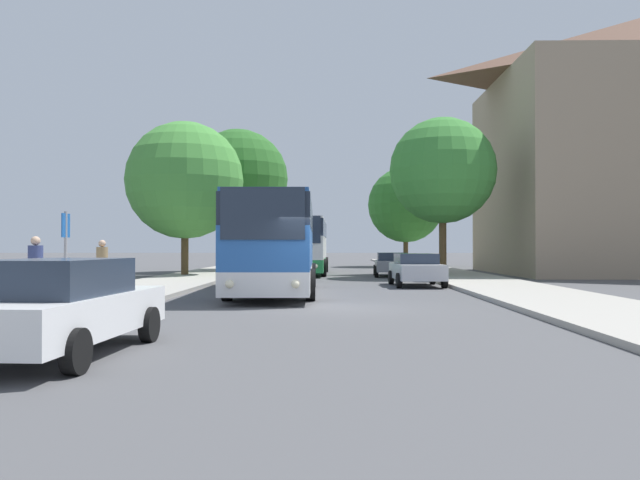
{
  "coord_description": "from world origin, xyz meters",
  "views": [
    {
      "loc": [
        0.21,
        -17.07,
        1.69
      ],
      "look_at": [
        -0.41,
        14.92,
        2.02
      ],
      "focal_mm": 35.0,
      "sensor_mm": 36.0,
      "label": 1
    }
  ],
  "objects_px": {
    "bus_middle": "(304,245)",
    "tree_left_near": "(238,179)",
    "bus_front": "(276,244)",
    "tree_right_near": "(443,171)",
    "tree_right_mid": "(406,205)",
    "tree_left_far": "(185,180)",
    "pedestrian_waiting_far": "(102,267)",
    "parked_car_left_curb": "(62,306)",
    "parked_car_right_far": "(392,264)",
    "parked_car_right_near": "(416,269)",
    "pedestrian_waiting_near": "(35,271)",
    "bus_stop_sign": "(66,248)"
  },
  "relations": [
    {
      "from": "parked_car_right_far",
      "to": "tree_right_mid",
      "type": "bearing_deg",
      "value": -96.77
    },
    {
      "from": "parked_car_right_far",
      "to": "bus_front",
      "type": "bearing_deg",
      "value": 69.19
    },
    {
      "from": "parked_car_left_curb",
      "to": "tree_right_mid",
      "type": "distance_m",
      "value": 44.26
    },
    {
      "from": "parked_car_right_far",
      "to": "tree_left_far",
      "type": "distance_m",
      "value": 12.43
    },
    {
      "from": "parked_car_left_curb",
      "to": "tree_right_mid",
      "type": "relative_size",
      "value": 0.57
    },
    {
      "from": "bus_front",
      "to": "tree_right_mid",
      "type": "xyz_separation_m",
      "value": [
        8.23,
        29.74,
        3.39
      ]
    },
    {
      "from": "bus_middle",
      "to": "tree_right_near",
      "type": "bearing_deg",
      "value": -25.83
    },
    {
      "from": "tree_right_near",
      "to": "bus_stop_sign",
      "type": "bearing_deg",
      "value": -124.28
    },
    {
      "from": "parked_car_left_curb",
      "to": "tree_left_near",
      "type": "bearing_deg",
      "value": 96.47
    },
    {
      "from": "parked_car_right_near",
      "to": "bus_front",
      "type": "bearing_deg",
      "value": 33.81
    },
    {
      "from": "bus_stop_sign",
      "to": "tree_right_mid",
      "type": "distance_m",
      "value": 39.25
    },
    {
      "from": "tree_right_near",
      "to": "tree_right_mid",
      "type": "relative_size",
      "value": 1.04
    },
    {
      "from": "tree_right_near",
      "to": "tree_right_mid",
      "type": "distance_m",
      "value": 18.33
    },
    {
      "from": "bus_stop_sign",
      "to": "tree_right_near",
      "type": "relative_size",
      "value": 0.28
    },
    {
      "from": "bus_front",
      "to": "pedestrian_waiting_near",
      "type": "xyz_separation_m",
      "value": [
        -5.45,
        -7.03,
        -0.73
      ]
    },
    {
      "from": "parked_car_right_near",
      "to": "tree_right_near",
      "type": "height_order",
      "value": "tree_right_near"
    },
    {
      "from": "tree_left_near",
      "to": "bus_front",
      "type": "bearing_deg",
      "value": -77.26
    },
    {
      "from": "bus_middle",
      "to": "parked_car_left_curb",
      "type": "bearing_deg",
      "value": -94.53
    },
    {
      "from": "parked_car_left_curb",
      "to": "parked_car_right_far",
      "type": "relative_size",
      "value": 1.07
    },
    {
      "from": "parked_car_right_far",
      "to": "pedestrian_waiting_far",
      "type": "height_order",
      "value": "pedestrian_waiting_far"
    },
    {
      "from": "parked_car_right_near",
      "to": "bus_stop_sign",
      "type": "xyz_separation_m",
      "value": [
        -10.25,
        -11.22,
        0.92
      ]
    },
    {
      "from": "bus_middle",
      "to": "tree_right_mid",
      "type": "bearing_deg",
      "value": 61.93
    },
    {
      "from": "bus_middle",
      "to": "pedestrian_waiting_far",
      "type": "height_order",
      "value": "bus_middle"
    },
    {
      "from": "bus_stop_sign",
      "to": "tree_left_near",
      "type": "xyz_separation_m",
      "value": [
        0.42,
        25.71,
        4.5
      ]
    },
    {
      "from": "bus_front",
      "to": "bus_middle",
      "type": "xyz_separation_m",
      "value": [
        0.35,
        15.24,
        -0.01
      ]
    },
    {
      "from": "bus_front",
      "to": "tree_left_far",
      "type": "distance_m",
      "value": 13.4
    },
    {
      "from": "tree_left_near",
      "to": "tree_right_near",
      "type": "xyz_separation_m",
      "value": [
        12.26,
        -7.1,
        -0.33
      ]
    },
    {
      "from": "parked_car_right_far",
      "to": "tree_right_near",
      "type": "height_order",
      "value": "tree_right_near"
    },
    {
      "from": "parked_car_right_far",
      "to": "tree_left_far",
      "type": "height_order",
      "value": "tree_left_far"
    },
    {
      "from": "parked_car_right_near",
      "to": "tree_left_far",
      "type": "bearing_deg",
      "value": -34.11
    },
    {
      "from": "bus_front",
      "to": "bus_stop_sign",
      "type": "relative_size",
      "value": 4.67
    },
    {
      "from": "bus_middle",
      "to": "pedestrian_waiting_far",
      "type": "relative_size",
      "value": 5.96
    },
    {
      "from": "parked_car_right_far",
      "to": "tree_left_near",
      "type": "relative_size",
      "value": 0.47
    },
    {
      "from": "bus_stop_sign",
      "to": "parked_car_left_curb",
      "type": "bearing_deg",
      "value": -67.14
    },
    {
      "from": "pedestrian_waiting_far",
      "to": "tree_right_mid",
      "type": "distance_m",
      "value": 35.4
    },
    {
      "from": "bus_middle",
      "to": "parked_car_right_near",
      "type": "relative_size",
      "value": 2.52
    },
    {
      "from": "parked_car_left_curb",
      "to": "tree_right_near",
      "type": "height_order",
      "value": "tree_right_near"
    },
    {
      "from": "tree_left_far",
      "to": "tree_right_near",
      "type": "distance_m",
      "value": 14.12
    },
    {
      "from": "bus_middle",
      "to": "bus_stop_sign",
      "type": "xyz_separation_m",
      "value": [
        -4.96,
        -22.43,
        -0.13
      ]
    },
    {
      "from": "parked_car_right_near",
      "to": "pedestrian_waiting_near",
      "type": "distance_m",
      "value": 15.67
    },
    {
      "from": "bus_front",
      "to": "tree_left_far",
      "type": "xyz_separation_m",
      "value": [
        -6.04,
        11.43,
        3.53
      ]
    },
    {
      "from": "bus_middle",
      "to": "tree_left_near",
      "type": "height_order",
      "value": "tree_left_near"
    },
    {
      "from": "bus_middle",
      "to": "tree_right_near",
      "type": "height_order",
      "value": "tree_right_near"
    },
    {
      "from": "bus_stop_sign",
      "to": "tree_right_near",
      "type": "bearing_deg",
      "value": 55.72
    },
    {
      "from": "parked_car_left_curb",
      "to": "pedestrian_waiting_far",
      "type": "bearing_deg",
      "value": 110.06
    },
    {
      "from": "bus_front",
      "to": "bus_middle",
      "type": "bearing_deg",
      "value": 87.31
    },
    {
      "from": "parked_car_right_near",
      "to": "parked_car_right_far",
      "type": "distance_m",
      "value": 8.59
    },
    {
      "from": "bus_front",
      "to": "parked_car_right_near",
      "type": "distance_m",
      "value": 7.01
    },
    {
      "from": "bus_stop_sign",
      "to": "tree_left_far",
      "type": "height_order",
      "value": "tree_left_far"
    },
    {
      "from": "tree_left_far",
      "to": "pedestrian_waiting_far",
      "type": "bearing_deg",
      "value": -87.26
    }
  ]
}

